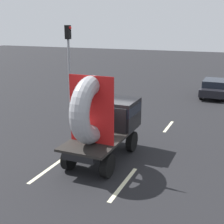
% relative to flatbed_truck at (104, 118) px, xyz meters
% --- Properties ---
extents(ground_plane, '(120.00, 120.00, 0.00)m').
position_rel_flatbed_truck_xyz_m(ground_plane, '(-0.17, 0.09, -1.86)').
color(ground_plane, black).
extents(flatbed_truck, '(2.02, 4.60, 3.85)m').
position_rel_flatbed_truck_xyz_m(flatbed_truck, '(0.00, 0.00, 0.00)').
color(flatbed_truck, black).
rests_on(flatbed_truck, ground_plane).
extents(distant_sedan, '(1.89, 4.41, 1.44)m').
position_rel_flatbed_truck_xyz_m(distant_sedan, '(3.26, 14.42, -1.09)').
color(distant_sedan, black).
rests_on(distant_sedan, ground_plane).
extents(traffic_light, '(0.42, 0.36, 5.69)m').
position_rel_flatbed_truck_xyz_m(traffic_light, '(-5.64, 6.57, 1.85)').
color(traffic_light, gray).
rests_on(traffic_light, ground_plane).
extents(lane_dash_left_near, '(0.16, 2.34, 0.01)m').
position_rel_flatbed_truck_xyz_m(lane_dash_left_near, '(-1.63, -2.09, -1.86)').
color(lane_dash_left_near, beige).
rests_on(lane_dash_left_near, ground_plane).
extents(lane_dash_left_far, '(0.16, 2.10, 0.01)m').
position_rel_flatbed_truck_xyz_m(lane_dash_left_far, '(-1.63, 6.23, -1.86)').
color(lane_dash_left_far, beige).
rests_on(lane_dash_left_far, ground_plane).
extents(lane_dash_right_near, '(0.16, 2.70, 0.01)m').
position_rel_flatbed_truck_xyz_m(lane_dash_right_near, '(1.63, -1.84, -1.86)').
color(lane_dash_right_near, beige).
rests_on(lane_dash_right_near, ground_plane).
extents(lane_dash_right_far, '(0.16, 2.10, 0.01)m').
position_rel_flatbed_truck_xyz_m(lane_dash_right_far, '(1.63, 5.38, -1.86)').
color(lane_dash_right_far, beige).
rests_on(lane_dash_right_far, ground_plane).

